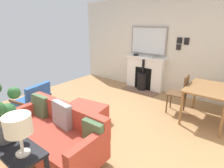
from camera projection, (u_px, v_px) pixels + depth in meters
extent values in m
cube|color=#A87A4C|center=(95.00, 124.00, 3.83)|extent=(5.32, 5.34, 0.01)
cube|color=beige|center=(156.00, 46.00, 5.37)|extent=(0.12, 5.34, 2.66)
cube|color=brown|center=(139.00, 91.00, 5.57)|extent=(0.35, 1.10, 0.03)
cube|color=white|center=(145.00, 74.00, 5.64)|extent=(0.23, 1.16, 0.96)
cube|color=black|center=(143.00, 78.00, 5.60)|extent=(0.06, 0.54, 0.67)
cylinder|color=black|center=(142.00, 81.00, 5.60)|extent=(0.30, 0.30, 0.50)
cylinder|color=black|center=(143.00, 73.00, 5.51)|extent=(0.31, 0.31, 0.02)
cylinder|color=black|center=(143.00, 66.00, 5.44)|extent=(0.07, 0.07, 0.41)
cube|color=white|center=(145.00, 58.00, 5.45)|extent=(0.28, 1.24, 0.05)
cube|color=gray|center=(148.00, 41.00, 5.38)|extent=(0.04, 1.13, 0.80)
cube|color=silver|center=(148.00, 41.00, 5.37)|extent=(0.01, 1.05, 0.72)
cylinder|color=black|center=(136.00, 55.00, 5.66)|extent=(0.15, 0.15, 0.04)
torus|color=black|center=(136.00, 54.00, 5.65)|extent=(0.15, 0.15, 0.01)
cylinder|color=#9E9384|center=(154.00, 57.00, 5.29)|extent=(0.13, 0.13, 0.04)
torus|color=#9E9384|center=(154.00, 57.00, 5.29)|extent=(0.13, 0.13, 0.01)
cylinder|color=#B2B2B7|center=(12.00, 144.00, 3.11)|extent=(0.04, 0.04, 0.10)
cylinder|color=#B2B2B7|center=(44.00, 128.00, 3.58)|extent=(0.04, 0.04, 0.10)
cylinder|color=#B2B2B7|center=(101.00, 160.00, 2.76)|extent=(0.04, 0.04, 0.10)
cube|color=#B74233|center=(52.00, 140.00, 2.87)|extent=(0.81, 1.72, 0.31)
cube|color=#B74233|center=(67.00, 114.00, 3.01)|extent=(0.18, 1.71, 0.35)
cube|color=#B74233|center=(23.00, 112.00, 3.24)|extent=(0.74, 0.14, 0.20)
cube|color=#B74233|center=(88.00, 146.00, 2.34)|extent=(0.74, 0.14, 0.20)
cube|color=#4C6B47|center=(40.00, 106.00, 3.29)|extent=(0.18, 0.38, 0.39)
cube|color=#99999E|center=(62.00, 115.00, 2.93)|extent=(0.17, 0.43, 0.42)
cube|color=#4C6B47|center=(94.00, 132.00, 2.55)|extent=(0.14, 0.34, 0.34)
cylinder|color=#B2B2B7|center=(66.00, 122.00, 3.81)|extent=(0.04, 0.04, 0.09)
cylinder|color=#B2B2B7|center=(91.00, 130.00, 3.51)|extent=(0.04, 0.04, 0.09)
cylinder|color=#B2B2B7|center=(81.00, 112.00, 4.21)|extent=(0.04, 0.04, 0.09)
cylinder|color=#B2B2B7|center=(105.00, 119.00, 3.91)|extent=(0.04, 0.04, 0.09)
cube|color=#B74233|center=(85.00, 112.00, 3.80)|extent=(0.73, 0.89, 0.28)
cube|color=#4C3321|center=(35.00, 103.00, 4.39)|extent=(0.05, 0.05, 0.35)
cube|color=#4C3321|center=(15.00, 111.00, 3.96)|extent=(0.05, 0.05, 0.35)
cube|color=#4C3321|center=(49.00, 107.00, 4.19)|extent=(0.05, 0.05, 0.35)
cube|color=#4C3321|center=(31.00, 116.00, 3.76)|extent=(0.05, 0.05, 0.35)
cube|color=#2D60B2|center=(32.00, 101.00, 4.01)|extent=(0.70, 0.66, 0.08)
cube|color=#2D60B2|center=(38.00, 93.00, 3.83)|extent=(0.61, 0.23, 0.38)
cube|color=#4C3321|center=(42.00, 92.00, 4.25)|extent=(0.14, 0.53, 0.04)
cube|color=#4C3321|center=(18.00, 103.00, 3.71)|extent=(0.14, 0.53, 0.04)
cylinder|color=beige|center=(23.00, 153.00, 1.85)|extent=(0.14, 0.14, 0.02)
cylinder|color=beige|center=(21.00, 143.00, 1.81)|extent=(0.03, 0.03, 0.22)
cylinder|color=silver|center=(18.00, 125.00, 1.74)|extent=(0.26, 0.26, 0.19)
cylinder|color=#4C4C51|center=(4.00, 134.00, 2.05)|extent=(0.23, 0.23, 0.15)
cylinder|color=brown|center=(0.00, 118.00, 1.98)|extent=(0.02, 0.02, 0.24)
sphere|color=#2D6633|center=(7.00, 112.00, 1.94)|extent=(0.18, 0.18, 0.18)
sphere|color=#2D6633|center=(14.00, 93.00, 2.05)|extent=(0.14, 0.14, 0.14)
cylinder|color=olive|center=(195.00, 94.00, 4.40)|extent=(0.05, 0.05, 0.72)
cylinder|color=olive|center=(181.00, 109.00, 3.68)|extent=(0.05, 0.05, 0.72)
cylinder|color=olive|center=(222.00, 120.00, 3.26)|extent=(0.05, 0.05, 0.72)
cube|color=olive|center=(210.00, 88.00, 3.71)|extent=(1.07, 0.83, 0.03)
cylinder|color=brown|center=(171.00, 99.00, 4.45)|extent=(0.03, 0.03, 0.46)
cylinder|color=brown|center=(167.00, 104.00, 4.20)|extent=(0.03, 0.03, 0.46)
cylinder|color=brown|center=(185.00, 102.00, 4.29)|extent=(0.03, 0.03, 0.46)
cylinder|color=brown|center=(181.00, 107.00, 4.03)|extent=(0.03, 0.03, 0.46)
cube|color=brown|center=(177.00, 93.00, 4.16)|extent=(0.43, 0.43, 0.02)
cube|color=brown|center=(186.00, 85.00, 4.00)|extent=(0.36, 0.07, 0.43)
cube|color=black|center=(179.00, 40.00, 4.84)|extent=(0.02, 0.14, 0.15)
cube|color=black|center=(187.00, 41.00, 4.74)|extent=(0.02, 0.12, 0.18)
cube|color=black|center=(179.00, 47.00, 4.90)|extent=(0.02, 0.12, 0.15)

